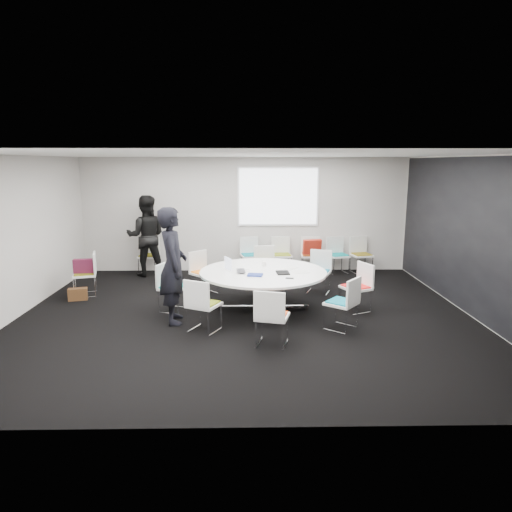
{
  "coord_description": "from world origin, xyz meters",
  "views": [
    {
      "loc": [
        0.05,
        -7.73,
        2.68
      ],
      "look_at": [
        0.2,
        0.4,
        1.0
      ],
      "focal_mm": 32.0,
      "sensor_mm": 36.0,
      "label": 1
    }
  ],
  "objects_px": {
    "maroon_bag": "(84,266)",
    "brown_bag": "(78,294)",
    "cup": "(264,264)",
    "laptop": "(244,271)",
    "chair_ring_e": "(173,296)",
    "conference_table": "(263,281)",
    "chair_spare_left": "(86,282)",
    "chair_ring_h": "(342,313)",
    "chair_back_a": "(251,262)",
    "chair_ring_c": "(266,274)",
    "chair_ring_g": "(272,328)",
    "chair_back_e": "(361,262)",
    "chair_back_c": "(310,262)",
    "person_back": "(146,236)",
    "chair_ring_a": "(356,297)",
    "chair_ring_b": "(318,280)",
    "chair_back_d": "(338,262)",
    "chair_ring_f": "(204,315)",
    "person_main": "(173,266)",
    "chair_back_b": "(282,262)",
    "chair_person_back": "(149,263)",
    "chair_ring_d": "(204,281)"
  },
  "relations": [
    {
      "from": "maroon_bag",
      "to": "brown_bag",
      "type": "xyz_separation_m",
      "value": [
        -0.05,
        -0.32,
        -0.5
      ]
    },
    {
      "from": "cup",
      "to": "laptop",
      "type": "bearing_deg",
      "value": -131.08
    },
    {
      "from": "chair_ring_e",
      "to": "brown_bag",
      "type": "xyz_separation_m",
      "value": [
        -1.99,
        0.7,
        -0.16
      ]
    },
    {
      "from": "conference_table",
      "to": "chair_spare_left",
      "type": "relative_size",
      "value": 2.63
    },
    {
      "from": "chair_ring_h",
      "to": "cup",
      "type": "distance_m",
      "value": 1.94
    },
    {
      "from": "chair_back_a",
      "to": "chair_ring_c",
      "type": "bearing_deg",
      "value": 92.01
    },
    {
      "from": "chair_ring_g",
      "to": "chair_back_a",
      "type": "xyz_separation_m",
      "value": [
        -0.28,
        4.5,
        0.0
      ]
    },
    {
      "from": "conference_table",
      "to": "chair_back_e",
      "type": "distance_m",
      "value": 3.78
    },
    {
      "from": "chair_back_e",
      "to": "chair_spare_left",
      "type": "xyz_separation_m",
      "value": [
        -6.09,
        -1.85,
        0.0
      ]
    },
    {
      "from": "chair_back_c",
      "to": "person_back",
      "type": "xyz_separation_m",
      "value": [
        -3.94,
        -0.15,
        0.69
      ]
    },
    {
      "from": "chair_ring_a",
      "to": "chair_ring_b",
      "type": "xyz_separation_m",
      "value": [
        -0.5,
        1.2,
        0.0
      ]
    },
    {
      "from": "chair_ring_a",
      "to": "chair_back_d",
      "type": "distance_m",
      "value": 2.91
    },
    {
      "from": "chair_back_d",
      "to": "maroon_bag",
      "type": "height_order",
      "value": "chair_back_d"
    },
    {
      "from": "chair_ring_f",
      "to": "chair_ring_b",
      "type": "bearing_deg",
      "value": 71.75
    },
    {
      "from": "chair_ring_h",
      "to": "conference_table",
      "type": "bearing_deg",
      "value": 88.87
    },
    {
      "from": "brown_bag",
      "to": "chair_ring_b",
      "type": "bearing_deg",
      "value": 5.03
    },
    {
      "from": "chair_back_a",
      "to": "person_back",
      "type": "xyz_separation_m",
      "value": [
        -2.48,
        -0.16,
        0.69
      ]
    },
    {
      "from": "chair_ring_a",
      "to": "chair_ring_e",
      "type": "height_order",
      "value": "same"
    },
    {
      "from": "conference_table",
      "to": "brown_bag",
      "type": "xyz_separation_m",
      "value": [
        -3.64,
        0.64,
        -0.43
      ]
    },
    {
      "from": "chair_ring_b",
      "to": "person_main",
      "type": "distance_m",
      "value": 3.29
    },
    {
      "from": "chair_ring_a",
      "to": "cup",
      "type": "xyz_separation_m",
      "value": [
        -1.66,
        0.51,
        0.5
      ]
    },
    {
      "from": "conference_table",
      "to": "chair_back_a",
      "type": "distance_m",
      "value": 2.82
    },
    {
      "from": "chair_ring_c",
      "to": "chair_back_b",
      "type": "xyz_separation_m",
      "value": [
        0.44,
        1.25,
        0.0
      ]
    },
    {
      "from": "chair_back_a",
      "to": "person_main",
      "type": "height_order",
      "value": "person_main"
    },
    {
      "from": "chair_ring_g",
      "to": "maroon_bag",
      "type": "distance_m",
      "value": 4.54
    },
    {
      "from": "chair_ring_a",
      "to": "person_main",
      "type": "xyz_separation_m",
      "value": [
        -3.22,
        -0.5,
        0.71
      ]
    },
    {
      "from": "chair_ring_c",
      "to": "laptop",
      "type": "relative_size",
      "value": 2.43
    },
    {
      "from": "conference_table",
      "to": "chair_back_e",
      "type": "relative_size",
      "value": 2.63
    },
    {
      "from": "chair_ring_g",
      "to": "chair_person_back",
      "type": "distance_m",
      "value": 5.28
    },
    {
      "from": "chair_back_b",
      "to": "maroon_bag",
      "type": "relative_size",
      "value": 2.2
    },
    {
      "from": "chair_ring_c",
      "to": "chair_ring_e",
      "type": "relative_size",
      "value": 1.0
    },
    {
      "from": "conference_table",
      "to": "chair_back_c",
      "type": "height_order",
      "value": "chair_back_c"
    },
    {
      "from": "chair_ring_e",
      "to": "chair_back_a",
      "type": "relative_size",
      "value": 1.0
    },
    {
      "from": "laptop",
      "to": "maroon_bag",
      "type": "height_order",
      "value": "maroon_bag"
    },
    {
      "from": "chair_back_c",
      "to": "chair_person_back",
      "type": "xyz_separation_m",
      "value": [
        -3.94,
        0.02,
        0.0
      ]
    },
    {
      "from": "person_back",
      "to": "person_main",
      "type": "bearing_deg",
      "value": 102.0
    },
    {
      "from": "chair_back_e",
      "to": "person_back",
      "type": "xyz_separation_m",
      "value": [
        -5.19,
        -0.17,
        0.69
      ]
    },
    {
      "from": "chair_ring_b",
      "to": "person_back",
      "type": "bearing_deg",
      "value": -0.22
    },
    {
      "from": "brown_bag",
      "to": "chair_person_back",
      "type": "bearing_deg",
      "value": 66.13
    },
    {
      "from": "chair_back_e",
      "to": "person_back",
      "type": "height_order",
      "value": "person_back"
    },
    {
      "from": "chair_ring_b",
      "to": "chair_ring_c",
      "type": "distance_m",
      "value": 1.19
    },
    {
      "from": "conference_table",
      "to": "brown_bag",
      "type": "height_order",
      "value": "conference_table"
    },
    {
      "from": "chair_ring_f",
      "to": "chair_back_a",
      "type": "relative_size",
      "value": 1.0
    },
    {
      "from": "chair_person_back",
      "to": "person_main",
      "type": "height_order",
      "value": "person_main"
    },
    {
      "from": "chair_ring_b",
      "to": "chair_ring_d",
      "type": "bearing_deg",
      "value": 22.7
    },
    {
      "from": "chair_ring_b",
      "to": "chair_back_c",
      "type": "relative_size",
      "value": 1.0
    },
    {
      "from": "brown_bag",
      "to": "chair_back_e",
      "type": "bearing_deg",
      "value": 19.45
    },
    {
      "from": "person_main",
      "to": "chair_person_back",
      "type": "bearing_deg",
      "value": 8.49
    },
    {
      "from": "chair_ring_h",
      "to": "chair_ring_b",
      "type": "bearing_deg",
      "value": 40.69
    },
    {
      "from": "chair_ring_c",
      "to": "chair_ring_f",
      "type": "relative_size",
      "value": 1.0
    }
  ]
}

